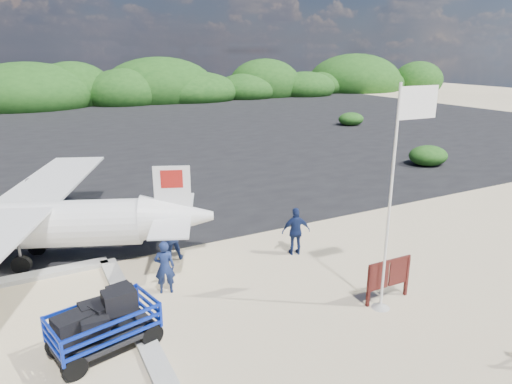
% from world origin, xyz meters
% --- Properties ---
extents(ground, '(160.00, 160.00, 0.00)m').
position_xyz_m(ground, '(0.00, 0.00, 0.00)').
color(ground, beige).
extents(asphalt_apron, '(90.00, 50.00, 0.04)m').
position_xyz_m(asphalt_apron, '(0.00, 30.00, 0.00)').
color(asphalt_apron, '#B2B2B2').
rests_on(asphalt_apron, ground).
extents(vegetation_band, '(124.00, 8.00, 4.40)m').
position_xyz_m(vegetation_band, '(0.00, 55.00, 0.00)').
color(vegetation_band, '#B2B2B2').
rests_on(vegetation_band, ground).
extents(baggage_cart, '(2.90, 2.06, 1.31)m').
position_xyz_m(baggage_cart, '(-5.40, 0.19, 0.00)').
color(baggage_cart, '#0B26AD').
rests_on(baggage_cart, ground).
extents(flagpole, '(1.26, 0.58, 6.17)m').
position_xyz_m(flagpole, '(1.76, -1.42, 0.00)').
color(flagpole, white).
rests_on(flagpole, ground).
extents(signboard, '(1.59, 0.18, 1.31)m').
position_xyz_m(signboard, '(2.19, -1.20, 0.00)').
color(signboard, '#501B16').
rests_on(signboard, ground).
extents(crew_a, '(0.69, 0.55, 1.64)m').
position_xyz_m(crew_a, '(-3.31, 2.21, 0.82)').
color(crew_a, navy).
rests_on(crew_a, ground).
extents(crew_b, '(0.90, 0.75, 1.69)m').
position_xyz_m(crew_b, '(-2.47, 4.34, 0.84)').
color(crew_b, navy).
rests_on(crew_b, ground).
extents(crew_c, '(1.09, 0.71, 1.72)m').
position_xyz_m(crew_c, '(1.55, 2.70, 0.86)').
color(crew_c, navy).
rests_on(crew_c, ground).
extents(aircraft_large, '(18.12, 18.12, 4.17)m').
position_xyz_m(aircraft_large, '(12.43, 20.44, 0.00)').
color(aircraft_large, '#B2B2B2').
rests_on(aircraft_large, ground).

